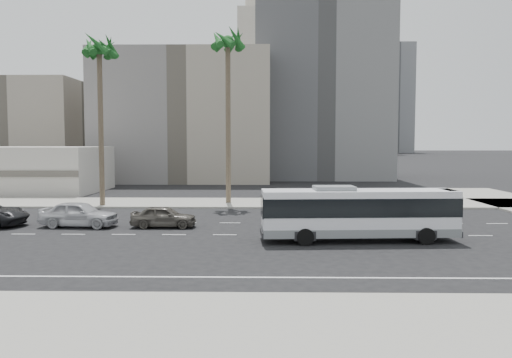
{
  "coord_description": "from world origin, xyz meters",
  "views": [
    {
      "loc": [
        -0.63,
        -29.62,
        5.42
      ],
      "look_at": [
        -1.22,
        4.0,
        3.03
      ],
      "focal_mm": 35.66,
      "sensor_mm": 36.0,
      "label": 1
    }
  ],
  "objects_px": {
    "car_b": "(79,214)",
    "palm_mid": "(99,52)",
    "palm_near": "(228,45)",
    "car_a": "(164,216)",
    "city_bus": "(358,212)"
  },
  "relations": [
    {
      "from": "palm_near",
      "to": "car_a",
      "type": "bearing_deg",
      "value": -104.64
    },
    {
      "from": "city_bus",
      "to": "car_a",
      "type": "xyz_separation_m",
      "value": [
        -11.68,
        4.35,
        -0.9
      ]
    },
    {
      "from": "city_bus",
      "to": "car_a",
      "type": "relative_size",
      "value": 2.6
    },
    {
      "from": "city_bus",
      "to": "car_a",
      "type": "height_order",
      "value": "city_bus"
    },
    {
      "from": "city_bus",
      "to": "car_b",
      "type": "bearing_deg",
      "value": 162.11
    },
    {
      "from": "palm_near",
      "to": "city_bus",
      "type": "bearing_deg",
      "value": -63.51
    },
    {
      "from": "car_a",
      "to": "car_b",
      "type": "height_order",
      "value": "car_b"
    },
    {
      "from": "car_b",
      "to": "palm_mid",
      "type": "xyz_separation_m",
      "value": [
        -1.85,
        10.45,
        12.16
      ]
    },
    {
      "from": "car_b",
      "to": "palm_mid",
      "type": "distance_m",
      "value": 16.14
    },
    {
      "from": "car_a",
      "to": "palm_near",
      "type": "xyz_separation_m",
      "value": [
        3.27,
        12.52,
        13.19
      ]
    },
    {
      "from": "city_bus",
      "to": "palm_near",
      "type": "xyz_separation_m",
      "value": [
        -8.41,
        16.87,
        12.29
      ]
    },
    {
      "from": "city_bus",
      "to": "car_b",
      "type": "xyz_separation_m",
      "value": [
        -17.18,
        4.43,
        -0.77
      ]
    },
    {
      "from": "city_bus",
      "to": "palm_near",
      "type": "bearing_deg",
      "value": 113.07
    },
    {
      "from": "car_a",
      "to": "palm_near",
      "type": "distance_m",
      "value": 18.48
    },
    {
      "from": "city_bus",
      "to": "car_b",
      "type": "height_order",
      "value": "city_bus"
    }
  ]
}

